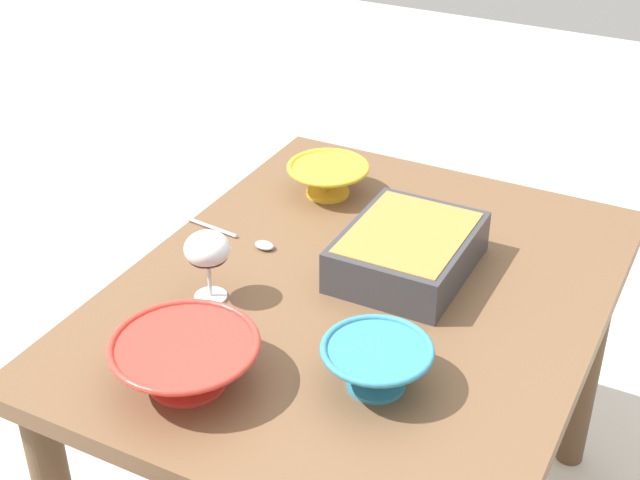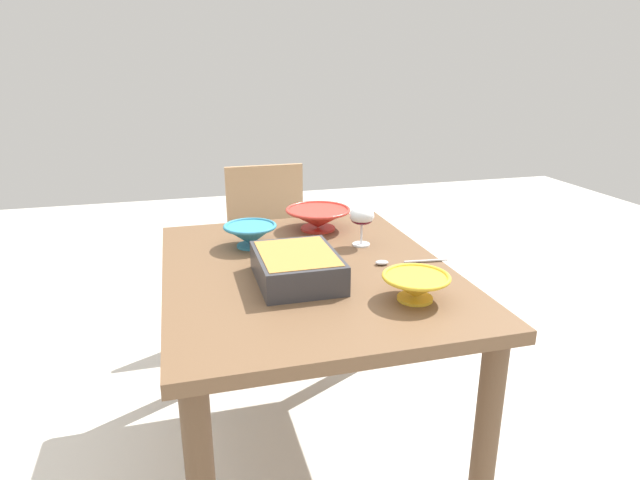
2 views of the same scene
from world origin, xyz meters
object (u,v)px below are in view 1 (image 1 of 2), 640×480
(wine_glass, at_px, (207,252))
(serving_spoon, at_px, (245,239))
(mixing_bowl, at_px, (186,360))
(small_bowl, at_px, (377,364))
(dining_table, at_px, (360,333))
(serving_bowl, at_px, (328,178))
(casserole_dish, at_px, (408,249))

(wine_glass, xyz_separation_m, serving_spoon, (0.21, 0.05, -0.10))
(mixing_bowl, bearing_deg, small_bowl, -64.40)
(dining_table, distance_m, mixing_bowl, 0.44)
(wine_glass, distance_m, serving_bowl, 0.49)
(wine_glass, bearing_deg, serving_spoon, 13.64)
(casserole_dish, bearing_deg, small_bowl, -165.61)
(wine_glass, relative_size, serving_spoon, 0.58)
(serving_bowl, bearing_deg, casserole_dish, -127.02)
(small_bowl, bearing_deg, wine_glass, 77.11)
(dining_table, relative_size, serving_spoon, 4.60)
(mixing_bowl, relative_size, serving_spoon, 1.02)
(wine_glass, height_order, mixing_bowl, wine_glass)
(casserole_dish, height_order, mixing_bowl, casserole_dish)
(mixing_bowl, xyz_separation_m, small_bowl, (0.14, -0.29, -0.00))
(dining_table, xyz_separation_m, small_bowl, (-0.25, -0.14, 0.16))
(dining_table, height_order, mixing_bowl, mixing_bowl)
(casserole_dish, bearing_deg, dining_table, 152.68)
(dining_table, relative_size, small_bowl, 6.00)
(mixing_bowl, relative_size, small_bowl, 1.34)
(casserole_dish, distance_m, serving_spoon, 0.36)
(wine_glass, relative_size, casserole_dish, 0.47)
(small_bowl, xyz_separation_m, serving_bowl, (0.57, 0.38, -0.00))
(mixing_bowl, distance_m, serving_spoon, 0.47)
(serving_bowl, bearing_deg, serving_spoon, 167.41)
(small_bowl, relative_size, serving_spoon, 0.77)
(wine_glass, relative_size, mixing_bowl, 0.57)
(casserole_dish, height_order, serving_spoon, casserole_dish)
(serving_spoon, bearing_deg, serving_bowl, -12.59)
(casserole_dish, xyz_separation_m, serving_bowl, (0.22, 0.29, -0.01))
(dining_table, bearing_deg, casserole_dish, -27.32)
(wine_glass, distance_m, serving_spoon, 0.24)
(mixing_bowl, bearing_deg, serving_bowl, 7.39)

